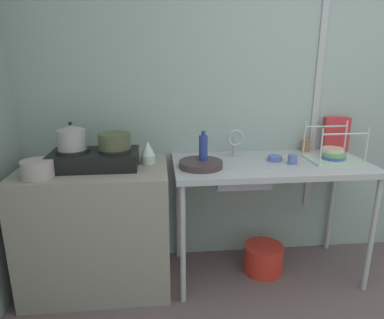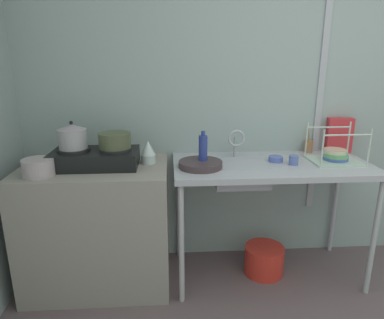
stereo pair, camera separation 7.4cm
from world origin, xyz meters
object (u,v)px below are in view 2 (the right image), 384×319
(cup_by_rack, at_px, (294,160))
(frying_pan, at_px, (200,164))
(small_bowl_on_drainboard, at_px, (276,159))
(utensil_jar, at_px, (308,146))
(faucet, at_px, (236,140))
(dish_rack, at_px, (335,156))
(bottle_by_sink, at_px, (203,151))
(bucket_on_floor, at_px, (264,260))
(pot_on_right_burner, at_px, (115,140))
(cereal_box, at_px, (339,135))
(pot_on_left_burner, at_px, (72,136))
(pot_beside_stove, at_px, (38,168))
(sink_basin, at_px, (241,174))
(percolator, at_px, (148,152))
(stove, at_px, (95,158))

(cup_by_rack, bearing_deg, frying_pan, -178.28)
(small_bowl_on_drainboard, bearing_deg, utensil_jar, 35.37)
(faucet, xyz_separation_m, dish_rack, (0.69, -0.14, -0.10))
(bottle_by_sink, xyz_separation_m, bucket_on_floor, (0.48, 0.05, -0.89))
(cup_by_rack, bearing_deg, pot_on_right_burner, 177.57)
(bottle_by_sink, relative_size, cereal_box, 0.91)
(bottle_by_sink, distance_m, bucket_on_floor, 1.01)
(pot_on_left_burner, xyz_separation_m, pot_beside_stove, (-0.18, -0.18, -0.16))
(pot_beside_stove, bearing_deg, pot_on_right_burner, 21.87)
(pot_on_right_burner, bearing_deg, bucket_on_floor, 0.00)
(dish_rack, relative_size, small_bowl_on_drainboard, 3.31)
(sink_basin, relative_size, bucket_on_floor, 1.26)
(dish_rack, bearing_deg, utensil_jar, 107.98)
(percolator, height_order, small_bowl_on_drainboard, percolator)
(small_bowl_on_drainboard, distance_m, cereal_box, 0.62)
(pot_beside_stove, relative_size, percolator, 1.20)
(frying_pan, height_order, dish_rack, dish_rack)
(cereal_box, xyz_separation_m, utensil_jar, (-0.24, 0.00, -0.08))
(pot_on_left_burner, relative_size, cup_by_rack, 2.88)
(faucet, height_order, utensil_jar, faucet)
(faucet, xyz_separation_m, bottle_by_sink, (-0.26, -0.19, -0.03))
(pot_beside_stove, height_order, sink_basin, pot_beside_stove)
(sink_basin, height_order, utensil_jar, utensil_jar)
(stove, bearing_deg, utensil_jar, 9.67)
(percolator, relative_size, dish_rack, 0.47)
(percolator, xyz_separation_m, dish_rack, (1.32, -0.06, -0.03))
(stove, relative_size, utensil_jar, 2.85)
(cup_by_rack, bearing_deg, pot_on_left_burner, 178.02)
(sink_basin, bearing_deg, small_bowl_on_drainboard, 8.15)
(frying_pan, bearing_deg, bottle_by_sink, 51.54)
(sink_basin, bearing_deg, bottle_by_sink, -170.16)
(pot_on_right_burner, distance_m, pot_beside_stove, 0.50)
(dish_rack, xyz_separation_m, cereal_box, (0.15, 0.27, 0.09))
(pot_on_left_burner, height_order, sink_basin, pot_on_left_burner)
(pot_on_left_burner, xyz_separation_m, small_bowl_on_drainboard, (1.40, 0.04, -0.19))
(sink_basin, height_order, bottle_by_sink, bottle_by_sink)
(percolator, bearing_deg, sink_basin, -5.09)
(pot_on_right_burner, xyz_separation_m, bottle_by_sink, (0.59, -0.05, -0.07))
(faucet, height_order, cereal_box, cereal_box)
(sink_basin, distance_m, cereal_box, 0.89)
(stove, relative_size, dish_rack, 1.68)
(sink_basin, height_order, small_bowl_on_drainboard, small_bowl_on_drainboard)
(cup_by_rack, xyz_separation_m, cereal_box, (0.47, 0.32, 0.10))
(stove, height_order, bucket_on_floor, stove)
(small_bowl_on_drainboard, height_order, cereal_box, cereal_box)
(pot_on_right_burner, relative_size, sink_basin, 0.57)
(pot_on_left_burner, relative_size, pot_beside_stove, 0.98)
(sink_basin, distance_m, bottle_by_sink, 0.33)
(bottle_by_sink, bearing_deg, frying_pan, -128.46)
(pot_on_left_burner, xyz_separation_m, pot_on_right_burner, (0.28, -0.00, -0.03))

